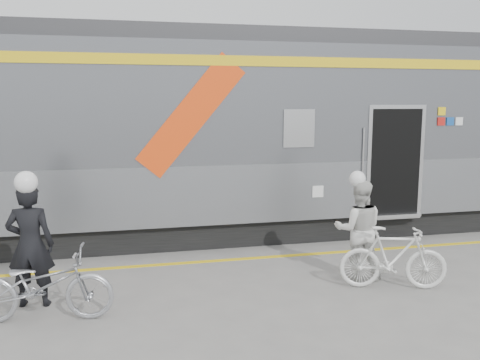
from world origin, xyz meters
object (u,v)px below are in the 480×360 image
object	(u,v)px
man	(30,245)
woman	(359,229)
bicycle_left	(42,285)
bicycle_right	(393,258)

from	to	relation	value
man	woman	distance (m)	4.78
woman	bicycle_left	bearing A→B (deg)	24.44
woman	bicycle_right	bearing A→B (deg)	135.85
man	woman	bearing A→B (deg)	-173.67
bicycle_left	bicycle_right	xyz separation A→B (m)	(4.88, 0.03, 0.00)
man	bicycle_left	xyz separation A→B (m)	(0.20, -0.55, -0.38)
man	bicycle_right	world-z (taller)	man
man	woman	size ratio (longest dim) A/B	1.09
bicycle_left	bicycle_right	world-z (taller)	bicycle_right
man	woman	world-z (taller)	man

